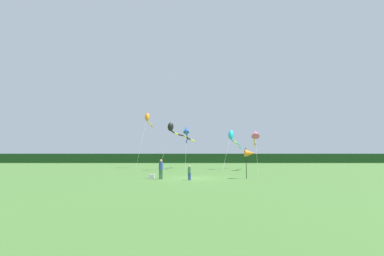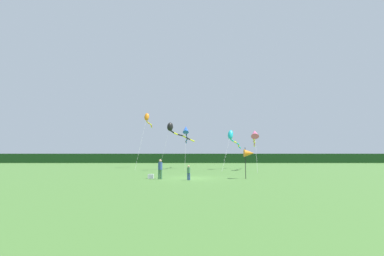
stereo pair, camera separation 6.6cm
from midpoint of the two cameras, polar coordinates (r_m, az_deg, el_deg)
The scene contains 11 objects.
ground_plane at distance 22.90m, azimuth 0.09°, elevation -11.66°, with size 120.00×120.00×0.00m, color #477533.
distant_treeline at distance 67.81m, azimuth 0.03°, elevation -7.08°, with size 108.00×3.38×2.51m, color #193D19.
person_adult at distance 22.22m, azimuth -7.35°, elevation -9.26°, with size 0.38×0.38×1.74m.
person_child at distance 21.19m, azimuth -0.70°, elevation -10.20°, with size 0.27×0.27×1.25m.
cooler_box at distance 22.98m, azimuth -9.52°, elevation -11.08°, with size 0.52×0.35×0.38m, color silver.
banner_flag_pole at distance 22.91m, azimuth 13.23°, elevation -5.79°, with size 0.90×0.70×2.80m.
kite_cyan at distance 37.45m, azimuth 9.24°, elevation -1.92°, with size 4.36×9.11×6.07m.
kite_orange at distance 41.98m, azimuth -10.37°, elevation 2.24°, with size 1.08×8.94×9.26m.
kite_rainbow at distance 35.55m, azimuth 14.49°, elevation -1.47°, with size 2.09×9.07×5.96m.
kite_blue at distance 38.14m, azimuth -1.38°, elevation -0.72°, with size 0.91×9.65×6.84m.
kite_black at distance 35.24m, azimuth -4.43°, elevation -0.22°, with size 4.86×6.87×6.83m.
Camera 2 is at (-0.00, -22.80, 2.12)m, focal length 22.84 mm.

